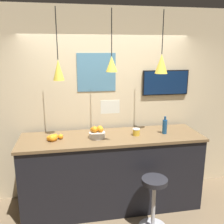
{
  "coord_description": "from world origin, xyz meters",
  "views": [
    {
      "loc": [
        -0.59,
        -2.64,
        2.3
      ],
      "look_at": [
        0.0,
        0.64,
        1.45
      ],
      "focal_mm": 40.0,
      "sensor_mm": 36.0,
      "label": 1
    }
  ],
  "objects_px": {
    "mounted_tv": "(166,83)",
    "juice_bottle": "(165,126)",
    "fruit_bowl": "(97,133)",
    "spread_jar": "(136,132)",
    "bar_stool": "(154,196)"
  },
  "relations": [
    {
      "from": "fruit_bowl",
      "to": "spread_jar",
      "type": "xyz_separation_m",
      "value": [
        0.56,
        -0.0,
        -0.02
      ]
    },
    {
      "from": "bar_stool",
      "to": "juice_bottle",
      "type": "xyz_separation_m",
      "value": [
        0.33,
        0.57,
        0.74
      ]
    },
    {
      "from": "fruit_bowl",
      "to": "juice_bottle",
      "type": "distance_m",
      "value": 0.99
    },
    {
      "from": "bar_stool",
      "to": "spread_jar",
      "type": "relative_size",
      "value": 7.17
    },
    {
      "from": "bar_stool",
      "to": "mounted_tv",
      "type": "distance_m",
      "value": 1.73
    },
    {
      "from": "spread_jar",
      "to": "bar_stool",
      "type": "bearing_deg",
      "value": -80.97
    },
    {
      "from": "juice_bottle",
      "to": "mounted_tv",
      "type": "bearing_deg",
      "value": 70.0
    },
    {
      "from": "fruit_bowl",
      "to": "mounted_tv",
      "type": "height_order",
      "value": "mounted_tv"
    },
    {
      "from": "spread_jar",
      "to": "mounted_tv",
      "type": "relative_size",
      "value": 0.14
    },
    {
      "from": "juice_bottle",
      "to": "mounted_tv",
      "type": "relative_size",
      "value": 0.35
    },
    {
      "from": "fruit_bowl",
      "to": "juice_bottle",
      "type": "relative_size",
      "value": 0.87
    },
    {
      "from": "fruit_bowl",
      "to": "spread_jar",
      "type": "bearing_deg",
      "value": -0.42
    },
    {
      "from": "bar_stool",
      "to": "fruit_bowl",
      "type": "height_order",
      "value": "fruit_bowl"
    },
    {
      "from": "fruit_bowl",
      "to": "spread_jar",
      "type": "height_order",
      "value": "fruit_bowl"
    },
    {
      "from": "mounted_tv",
      "to": "juice_bottle",
      "type": "bearing_deg",
      "value": -110.0
    }
  ]
}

